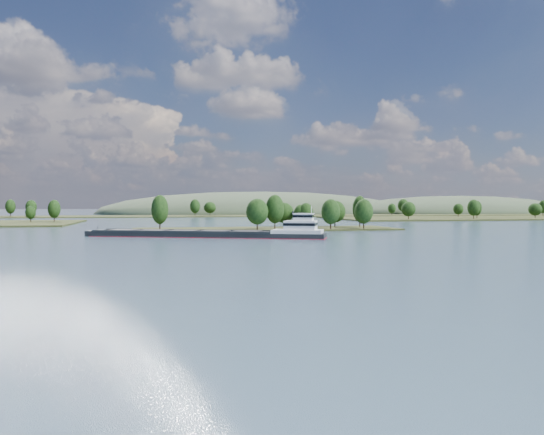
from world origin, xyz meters
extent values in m
plane|color=#324156|center=(0.00, 120.00, 0.00)|extent=(1800.00, 1800.00, 0.00)
cube|color=#282E14|center=(0.00, 180.00, 0.00)|extent=(100.00, 30.00, 1.20)
cylinder|color=black|center=(21.77, 167.67, 2.41)|extent=(0.50, 0.50, 3.62)
ellipsoid|color=black|center=(21.77, 167.67, 7.02)|extent=(6.97, 6.97, 9.32)
cylinder|color=black|center=(9.12, 188.89, 2.21)|extent=(0.50, 0.50, 3.22)
ellipsoid|color=black|center=(9.12, 188.89, 6.31)|extent=(8.14, 8.14, 8.29)
cylinder|color=black|center=(1.92, 173.02, 2.68)|extent=(0.50, 0.50, 4.16)
ellipsoid|color=black|center=(1.92, 173.02, 7.98)|extent=(6.99, 6.99, 10.71)
cylinder|color=black|center=(14.69, 183.62, 2.08)|extent=(0.50, 0.50, 2.96)
ellipsoid|color=black|center=(14.69, 183.62, 5.84)|extent=(5.67, 5.67, 7.60)
cylinder|color=black|center=(-5.48, 168.91, 2.44)|extent=(0.50, 0.50, 3.67)
ellipsoid|color=black|center=(-5.48, 168.91, 7.11)|extent=(8.12, 8.12, 9.44)
cylinder|color=black|center=(-39.68, 175.06, 2.65)|extent=(0.50, 0.50, 4.10)
ellipsoid|color=black|center=(-39.68, 175.06, 7.86)|extent=(6.09, 6.09, 10.53)
cylinder|color=black|center=(16.55, 182.53, 2.19)|extent=(0.50, 0.50, 3.19)
ellipsoid|color=black|center=(16.55, 182.53, 6.25)|extent=(5.87, 5.87, 8.20)
cylinder|color=black|center=(39.46, 183.68, 2.66)|extent=(0.50, 0.50, 4.11)
ellipsoid|color=black|center=(39.46, 183.68, 7.89)|extent=(5.87, 5.87, 10.58)
cylinder|color=black|center=(35.14, 168.76, 2.41)|extent=(0.50, 0.50, 3.63)
ellipsoid|color=black|center=(35.14, 168.76, 7.03)|extent=(7.03, 7.03, 9.33)
cylinder|color=black|center=(29.65, 185.76, 2.34)|extent=(0.50, 0.50, 3.49)
ellipsoid|color=black|center=(29.65, 185.76, 6.78)|extent=(8.57, 8.57, 8.97)
cylinder|color=black|center=(-92.00, 268.92, 2.63)|extent=(0.50, 0.50, 3.66)
ellipsoid|color=black|center=(-92.00, 268.92, 7.28)|extent=(6.29, 6.29, 9.41)
cylinder|color=black|center=(-103.60, 270.59, 2.10)|extent=(0.50, 0.50, 2.60)
ellipsoid|color=black|center=(-103.60, 270.59, 5.41)|extent=(5.19, 5.19, 6.69)
cylinder|color=black|center=(103.03, 267.86, 2.50)|extent=(0.50, 0.50, 3.41)
ellipsoid|color=black|center=(103.03, 267.86, 6.83)|extent=(8.36, 8.36, 8.76)
cylinder|color=black|center=(196.08, 277.88, 2.35)|extent=(0.50, 0.50, 3.10)
ellipsoid|color=black|center=(196.08, 277.88, 6.30)|extent=(8.39, 8.39, 7.98)
cylinder|color=black|center=(145.51, 267.76, 2.72)|extent=(0.50, 0.50, 3.84)
ellipsoid|color=black|center=(145.51, 267.76, 7.61)|extent=(7.44, 7.44, 9.88)
cylinder|color=black|center=(156.03, 280.23, 2.61)|extent=(0.50, 0.50, 3.61)
ellipsoid|color=black|center=(156.03, 280.23, 7.20)|extent=(5.83, 5.83, 9.29)
cylinder|color=black|center=(165.60, 317.04, 2.32)|extent=(0.50, 0.50, 3.04)
ellipsoid|color=black|center=(165.60, 317.04, 6.19)|extent=(7.06, 7.06, 7.82)
cylinder|color=black|center=(243.22, 328.42, 2.74)|extent=(0.50, 0.50, 3.88)
ellipsoid|color=black|center=(243.22, 328.42, 7.68)|extent=(5.97, 5.97, 9.99)
cube|color=#282E14|center=(0.00, 400.00, 0.00)|extent=(900.00, 60.00, 1.20)
cylinder|color=black|center=(-144.77, 396.72, 2.65)|extent=(0.50, 0.50, 4.11)
ellipsoid|color=black|center=(-144.77, 396.72, 7.88)|extent=(7.05, 7.05, 10.56)
cylinder|color=black|center=(144.81, 380.06, 2.16)|extent=(0.50, 0.50, 3.13)
ellipsoid|color=black|center=(144.81, 380.06, 6.14)|extent=(6.51, 6.51, 8.04)
cylinder|color=black|center=(0.14, 403.55, 2.38)|extent=(0.50, 0.50, 3.57)
ellipsoid|color=black|center=(0.14, 403.55, 6.92)|extent=(9.66, 9.66, 9.17)
cylinder|color=black|center=(171.61, 414.39, 2.82)|extent=(0.50, 0.50, 4.44)
ellipsoid|color=black|center=(171.61, 414.39, 8.47)|extent=(9.71, 9.71, 11.42)
cylinder|color=black|center=(-130.59, 395.79, 2.57)|extent=(0.50, 0.50, 3.95)
ellipsoid|color=black|center=(-130.59, 395.79, 7.60)|extent=(7.84, 7.84, 10.16)
cylinder|color=black|center=(55.83, 390.22, 2.12)|extent=(0.50, 0.50, 3.03)
ellipsoid|color=black|center=(55.83, 390.22, 5.97)|extent=(8.17, 8.17, 7.80)
cylinder|color=black|center=(-13.03, 382.59, 2.69)|extent=(0.50, 0.50, 4.19)
ellipsoid|color=black|center=(-13.03, 382.59, 8.02)|extent=(7.64, 7.64, 10.76)
ellipsoid|color=#374530|center=(260.00, 470.00, 0.00)|extent=(260.00, 140.00, 36.00)
ellipsoid|color=#374530|center=(60.00, 500.00, 0.00)|extent=(320.00, 160.00, 44.00)
cube|color=black|center=(-26.36, 140.14, 0.44)|extent=(68.81, 36.27, 1.95)
cube|color=maroon|center=(-26.36, 140.14, 0.04)|extent=(69.04, 36.50, 0.22)
cube|color=black|center=(-31.17, 146.95, 1.69)|extent=(50.74, 22.11, 0.71)
cube|color=black|center=(-34.61, 138.95, 1.69)|extent=(50.74, 22.11, 0.71)
cube|color=black|center=(-32.89, 142.95, 1.55)|extent=(52.13, 28.42, 0.27)
cube|color=black|center=(-50.85, 150.68, 1.82)|extent=(10.23, 9.85, 0.31)
cube|color=black|center=(-41.87, 146.81, 1.82)|extent=(10.23, 9.85, 0.31)
cube|color=black|center=(-32.89, 142.95, 1.82)|extent=(10.23, 9.85, 0.31)
cube|color=black|center=(-23.92, 139.08, 1.82)|extent=(10.23, 9.85, 0.31)
cube|color=black|center=(-14.94, 135.22, 1.82)|extent=(10.23, 9.85, 0.31)
cube|color=black|center=(-59.42, 154.36, 0.80)|extent=(5.61, 8.40, 1.78)
cylinder|color=black|center=(-58.60, 154.01, 2.04)|extent=(0.28, 0.28, 1.95)
cube|color=white|center=(-1.06, 129.25, 1.95)|extent=(16.43, 13.46, 1.07)
cube|color=white|center=(-0.25, 128.89, 3.73)|extent=(10.97, 10.04, 2.67)
cube|color=black|center=(-0.25, 128.89, 4.09)|extent=(11.21, 10.28, 0.80)
cube|color=white|center=(0.57, 128.54, 6.04)|extent=(7.00, 7.00, 1.95)
cube|color=black|center=(0.57, 128.54, 6.40)|extent=(7.24, 7.24, 0.71)
cube|color=white|center=(0.57, 128.54, 7.11)|extent=(7.47, 7.47, 0.18)
cylinder|color=white|center=(2.61, 127.67, 8.17)|extent=(0.23, 0.23, 2.31)
cylinder|color=black|center=(-1.64, 132.40, 7.29)|extent=(0.58, 0.58, 1.07)
camera|label=1|loc=(-40.37, -17.94, 9.96)|focal=35.00mm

